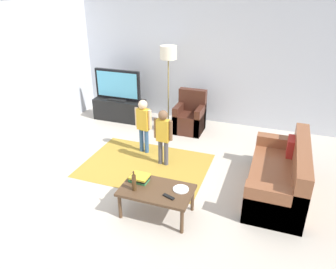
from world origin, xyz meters
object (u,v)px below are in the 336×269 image
Objects in this scene: couch at (282,178)px; coffee_table at (157,192)px; tv_remote at (169,197)px; child_center at (163,133)px; tv_stand at (120,110)px; tv at (118,85)px; floor_lamp at (168,57)px; armchair at (190,118)px; child_near_tv at (143,122)px; bottle at (134,182)px; book_stack at (140,178)px; plate at (181,189)px.

coffee_table is (-1.63, -1.10, 0.08)m from couch.
couch is at bearing 60.35° from tv_remote.
tv_stand is at bearing 136.63° from child_center.
tv_stand reaches higher than tv_remote.
tv is at bearing 125.83° from coffee_table.
floor_lamp reaches higher than coffee_table.
child_near_tv is (-0.55, -1.26, 0.34)m from armchair.
couch is 3.48m from floor_lamp.
armchair is 0.90× the size of coffee_table.
book_stack is at bearing 94.38° from bottle.
coffee_table is at bearing -82.95° from armchair.
floor_lamp is at bearing 106.91° from child_center.
coffee_table is at bearing -54.17° from tv.
coffee_table is 0.33m from book_stack.
couch reaches higher than coffee_table.
bottle is at bearing -70.31° from child_near_tv.
bottle is 0.51m from tv_remote.
tv reaches higher than coffee_table.
armchair is (1.75, -0.02, -0.55)m from tv.
plate is (0.10, 0.22, -0.00)m from tv_remote.
child_near_tv is at bearing 109.69° from bottle.
tv_remote is at bearing -139.16° from couch.
bottle reaches higher than tv_remote.
couch is 2.18m from book_stack.
child_center is (-0.04, -1.57, 0.33)m from armchair.
floor_lamp is (1.17, 0.15, 1.30)m from tv_stand.
child_near_tv is (0.02, -1.45, -0.91)m from floor_lamp.
floor_lamp is (1.17, 0.17, 0.70)m from tv.
armchair is at bearing 137.93° from couch.
floor_lamp is at bearing 90.98° from child_near_tv.
couch reaches higher than tv_remote.
child_near_tv is 3.57× the size of bottle.
tv_stand is at bearing -172.61° from floor_lamp.
floor_lamp is 3.24m from book_stack.
book_stack is 0.56m from tv_remote.
book_stack is 0.62m from plate.
bottle is at bearing -156.80° from coffee_table.
bottle reaches higher than book_stack.
armchair is at bearing 91.49° from bottle.
child_near_tv reaches higher than plate.
tv_stand reaches higher than coffee_table.
couch is 2.00× the size of armchair.
tv_remote is 0.24m from plate.
tv is 4.19m from couch.
tv is 1.76m from child_near_tv.
armchair is 3.08m from tv_remote.
tv_stand is 1.09× the size of tv.
child_near_tv is 1.98m from plate.
tv_remote is (0.58, -3.02, 0.13)m from armchair.
tv is at bearing 133.11° from child_near_tv.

